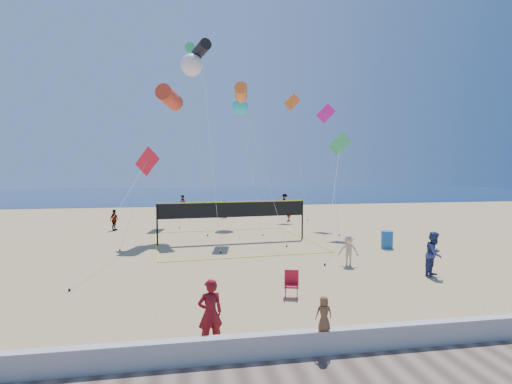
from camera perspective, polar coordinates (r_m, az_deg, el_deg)
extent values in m
plane|color=tan|center=(13.38, 5.47, -16.52)|extent=(120.00, 120.00, 0.00)
cube|color=navy|center=(74.34, -7.42, -0.25)|extent=(140.00, 50.00, 0.03)
cube|color=#B6B6B1|center=(10.62, 10.10, -20.25)|extent=(32.00, 0.30, 0.60)
imported|color=maroon|center=(10.60, -6.56, -16.86)|extent=(0.72, 0.55, 1.77)
imported|color=brown|center=(10.27, 9.68, -16.74)|extent=(0.42, 0.27, 0.85)
imported|color=navy|center=(18.71, 24.11, -8.07)|extent=(1.16, 1.11, 1.89)
imported|color=#DAB491|center=(19.45, 13.08, -8.08)|extent=(1.09, 0.95, 1.46)
imported|color=gray|center=(31.31, -19.61, -3.80)|extent=(0.76, 0.99, 1.56)
imported|color=gray|center=(37.56, -4.53, -2.47)|extent=(1.26, 1.42, 1.56)
imported|color=gray|center=(35.26, 4.74, -2.87)|extent=(0.44, 0.61, 1.54)
imported|color=gray|center=(42.34, -10.39, -1.68)|extent=(1.08, 0.97, 1.83)
imported|color=gray|center=(44.47, 4.13, -1.42)|extent=(1.10, 1.34, 1.80)
cube|color=red|center=(14.49, 5.09, -13.23)|extent=(0.61, 0.58, 0.06)
cube|color=red|center=(14.61, 5.10, -11.97)|extent=(0.50, 0.18, 0.51)
cylinder|color=black|center=(14.38, 4.25, -14.14)|extent=(0.09, 0.26, 0.66)
cylinder|color=black|center=(14.73, 4.28, -13.71)|extent=(0.09, 0.26, 0.66)
cylinder|color=black|center=(14.37, 5.91, -14.15)|extent=(0.09, 0.26, 0.66)
cylinder|color=black|center=(14.72, 5.90, -13.72)|extent=(0.09, 0.26, 0.66)
cylinder|color=#1A5CA9|center=(24.29, 18.22, -6.46)|extent=(0.73, 0.73, 0.98)
cylinder|color=black|center=(24.53, -13.94, -4.55)|extent=(0.10, 0.10, 2.46)
cylinder|color=black|center=(26.36, 6.63, -3.94)|extent=(0.10, 0.10, 2.46)
cube|color=black|center=(24.95, -3.29, -2.55)|extent=(9.21, 0.82, 0.92)
cube|color=#FFF71A|center=(24.90, -3.29, -1.42)|extent=(9.21, 0.83, 0.06)
cube|color=#FFF71A|center=(20.81, -0.65, -9.27)|extent=(9.41, 0.87, 0.02)
cube|color=#FFF71A|center=(29.70, -5.09, -5.50)|extent=(9.41, 0.87, 0.02)
cylinder|color=red|center=(27.71, -12.24, 13.05)|extent=(1.80, 2.79, 1.41)
cylinder|color=silver|center=(25.16, -15.31, 3.45)|extent=(2.66, 4.47, 9.23)
cylinder|color=black|center=(23.54, -18.87, -7.88)|extent=(0.08, 0.08, 0.10)
cylinder|color=black|center=(30.53, -7.83, 19.56)|extent=(1.43, 2.17, 1.10)
cylinder|color=silver|center=(25.39, -6.64, 7.88)|extent=(0.64, 8.04, 13.07)
cylinder|color=black|center=(21.79, -5.07, -8.61)|extent=(0.08, 0.08, 0.10)
cylinder|color=orange|center=(27.47, -2.14, 14.03)|extent=(1.14, 2.13, 1.10)
cylinder|color=silver|center=(24.99, 0.92, 4.01)|extent=(2.08, 4.42, 9.62)
cylinder|color=black|center=(23.50, 4.43, -7.73)|extent=(0.08, 0.08, 0.10)
cube|color=red|center=(24.73, -15.27, 4.24)|extent=(1.53, 1.03, 1.80)
cylinder|color=silver|center=(20.44, -19.19, -2.54)|extent=(2.07, 9.09, 4.96)
cylinder|color=black|center=(16.73, -25.11, -12.57)|extent=(0.08, 0.08, 0.10)
cube|color=#3ABC66|center=(28.36, 11.92, 6.75)|extent=(1.69, 0.29, 1.67)
cylinder|color=silver|center=(23.59, 11.07, -0.10)|extent=(4.16, 8.61, 6.25)
cylinder|color=black|center=(19.32, 9.81, -10.18)|extent=(0.08, 0.08, 0.10)
cube|color=#E5199D|center=(33.42, 9.95, 11.01)|extent=(1.48, 0.67, 1.59)
cylinder|color=silver|center=(30.34, 10.80, 3.26)|extent=(0.99, 5.57, 9.02)
cylinder|color=black|center=(27.93, 11.81, -6.03)|extent=(0.08, 0.08, 0.10)
sphere|color=white|center=(30.63, -9.18, 17.47)|extent=(2.06, 2.06, 1.59)
cylinder|color=silver|center=(28.36, -8.09, 6.33)|extent=(0.93, 2.77, 12.02)
cylinder|color=black|center=(27.33, -6.92, -6.19)|extent=(0.08, 0.08, 0.10)
sphere|color=#20CBDA|center=(33.96, -2.26, 12.20)|extent=(1.71, 1.71, 1.39)
cylinder|color=silver|center=(30.23, -0.80, 4.02)|extent=(0.62, 6.82, 9.76)
cylinder|color=black|center=(27.30, 0.99, -6.18)|extent=(0.08, 0.08, 0.10)
cylinder|color=#3ABC66|center=(38.54, -9.17, 19.15)|extent=(1.24, 2.27, 1.17)
cylinder|color=silver|center=(34.13, -9.97, 8.34)|extent=(1.18, 6.14, 15.06)
cylinder|color=black|center=(31.25, -10.90, -5.03)|extent=(0.08, 0.08, 0.10)
cube|color=orange|center=(38.75, 5.20, 12.70)|extent=(1.66, 0.24, 1.64)
cylinder|color=silver|center=(36.75, 6.25, 4.71)|extent=(0.58, 3.26, 10.85)
cylinder|color=black|center=(35.55, 7.37, -4.00)|extent=(0.08, 0.08, 0.10)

